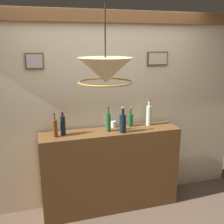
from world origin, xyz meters
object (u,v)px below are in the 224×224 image
glass_tumbler_rocks (113,124)px  liquor_bottle_vodka (130,120)px  liquor_bottle_whiskey (108,122)px  liquor_bottle_rye (149,115)px  pendant_lamp (105,71)px  liquor_bottle_rum (55,128)px  liquor_bottle_amaro (63,125)px  liquor_bottle_gin (123,123)px

glass_tumbler_rocks → liquor_bottle_vodka: bearing=-5.3°
liquor_bottle_whiskey → glass_tumbler_rocks: (0.10, 0.13, -0.08)m
liquor_bottle_rye → liquor_bottle_whiskey: liquor_bottle_rye is taller
pendant_lamp → glass_tumbler_rocks: bearing=69.1°
liquor_bottle_rum → pendant_lamp: 1.09m
liquor_bottle_rye → glass_tumbler_rocks: bearing=174.5°
liquor_bottle_amaro → liquor_bottle_gin: size_ratio=0.90×
liquor_bottle_vodka → liquor_bottle_gin: bearing=-130.0°
liquor_bottle_rye → liquor_bottle_whiskey: bearing=-171.0°
liquor_bottle_gin → liquor_bottle_amaro: bearing=170.8°
liquor_bottle_amaro → liquor_bottle_vodka: size_ratio=1.12×
liquor_bottle_whiskey → liquor_bottle_amaro: size_ratio=1.07×
liquor_bottle_amaro → liquor_bottle_gin: bearing=-9.2°
liquor_bottle_rum → liquor_bottle_amaro: size_ratio=0.97×
liquor_bottle_whiskey → liquor_bottle_rum: bearing=-178.4°
liquor_bottle_rum → liquor_bottle_amaro: bearing=23.5°
liquor_bottle_amaro → liquor_bottle_vodka: (0.86, 0.09, -0.03)m
glass_tumbler_rocks → liquor_bottle_amaro: bearing=-170.1°
liquor_bottle_amaro → liquor_bottle_rye: bearing=3.5°
liquor_bottle_rum → liquor_bottle_whiskey: bearing=1.6°
liquor_bottle_amaro → liquor_bottle_vodka: 0.87m
liquor_bottle_rum → liquor_bottle_gin: liquor_bottle_gin is taller
liquor_bottle_rum → glass_tumbler_rocks: (0.73, 0.15, -0.07)m
liquor_bottle_amaro → glass_tumbler_rocks: (0.64, 0.11, -0.08)m
liquor_bottle_amaro → glass_tumbler_rocks: bearing=9.9°
liquor_bottle_gin → liquor_bottle_vodka: bearing=50.0°
liquor_bottle_whiskey → liquor_bottle_gin: size_ratio=0.97×
liquor_bottle_whiskey → liquor_bottle_amaro: liquor_bottle_whiskey is taller
liquor_bottle_whiskey → pendant_lamp: (-0.23, -0.74, 0.69)m
liquor_bottle_gin → pendant_lamp: 1.03m
liquor_bottle_rum → glass_tumbler_rocks: liquor_bottle_rum is taller
liquor_bottle_vodka → glass_tumbler_rocks: 0.23m
liquor_bottle_amaro → liquor_bottle_gin: liquor_bottle_gin is taller
liquor_bottle_rum → liquor_bottle_whiskey: size_ratio=0.91×
liquor_bottle_whiskey → liquor_bottle_vodka: (0.32, 0.11, -0.03)m
liquor_bottle_amaro → glass_tumbler_rocks: liquor_bottle_amaro is taller
liquor_bottle_gin → glass_tumbler_rocks: liquor_bottle_gin is taller
liquor_bottle_rye → liquor_bottle_whiskey: 0.57m
liquor_bottle_gin → glass_tumbler_rocks: 0.24m
liquor_bottle_amaro → pendant_lamp: size_ratio=0.44×
liquor_bottle_rye → glass_tumbler_rocks: liquor_bottle_rye is taller
pendant_lamp → liquor_bottle_amaro: bearing=111.9°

